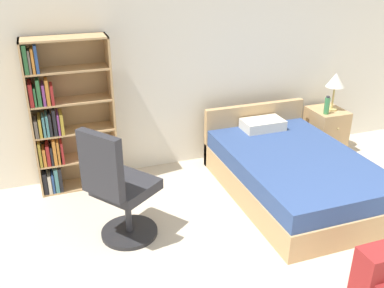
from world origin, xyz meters
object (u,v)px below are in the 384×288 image
at_px(bed, 291,172).
at_px(office_chair, 119,190).
at_px(nightstand, 325,130).
at_px(table_lamp, 335,81).
at_px(water_bottle, 327,106).
at_px(backpack_red, 379,275).
at_px(bookshelf, 62,121).

bearing_deg(bed, office_chair, -172.95).
bearing_deg(bed, nightstand, 38.57).
bearing_deg(table_lamp, bed, -142.95).
relative_size(office_chair, water_bottle, 4.82).
bearing_deg(backpack_red, bed, 82.89).
distance_m(bookshelf, water_bottle, 3.21).
bearing_deg(bed, bookshelf, 157.78).
height_order(nightstand, water_bottle, water_bottle).
relative_size(bed, table_lamp, 4.15).
xyz_separation_m(bookshelf, water_bottle, (3.20, -0.25, -0.12)).
bearing_deg(table_lamp, backpack_red, -117.61).
bearing_deg(office_chair, backpack_red, -38.21).
height_order(office_chair, table_lamp, office_chair).
height_order(office_chair, backpack_red, office_chair).
bearing_deg(backpack_red, nightstand, 63.30).
distance_m(table_lamp, backpack_red, 2.82).
relative_size(bookshelf, table_lamp, 3.45).
distance_m(bed, office_chair, 1.97).
bearing_deg(bed, water_bottle, 37.70).
relative_size(office_chair, nightstand, 1.98).
xyz_separation_m(bookshelf, table_lamp, (3.36, -0.14, 0.15)).
height_order(bed, water_bottle, water_bottle).
relative_size(bed, backpack_red, 4.85).
bearing_deg(nightstand, office_chair, -160.45).
xyz_separation_m(nightstand, table_lamp, (0.04, -0.01, 0.67)).
bearing_deg(backpack_red, office_chair, 141.79).
distance_m(nightstand, table_lamp, 0.67).
bearing_deg(office_chair, bed, 7.05).
relative_size(bookshelf, backpack_red, 4.04).
relative_size(table_lamp, water_bottle, 2.07).
xyz_separation_m(bed, table_lamp, (1.06, 0.80, 0.70)).
bearing_deg(water_bottle, bookshelf, 175.52).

